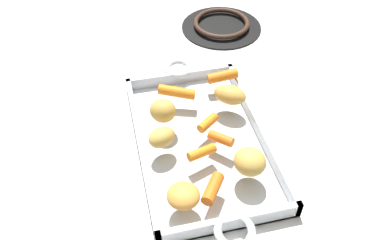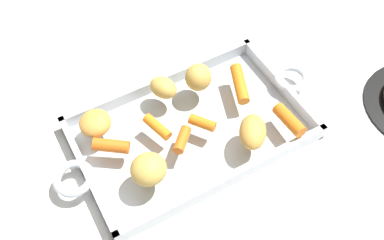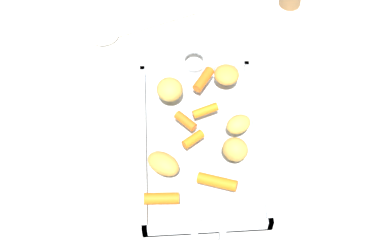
{
  "view_description": "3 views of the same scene",
  "coord_description": "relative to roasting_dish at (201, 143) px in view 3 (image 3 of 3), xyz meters",
  "views": [
    {
      "loc": [
        0.48,
        -0.13,
        0.55
      ],
      "look_at": [
        -0.01,
        -0.01,
        0.05
      ],
      "focal_mm": 37.56,
      "sensor_mm": 36.0,
      "label": 1
    },
    {
      "loc": [
        0.19,
        0.34,
        0.59
      ],
      "look_at": [
        0.01,
        0.01,
        0.06
      ],
      "focal_mm": 40.3,
      "sensor_mm": 36.0,
      "label": 2
    },
    {
      "loc": [
        -0.57,
        0.05,
        0.91
      ],
      "look_at": [
        0.02,
        0.02,
        0.06
      ],
      "focal_mm": 51.39,
      "sensor_mm": 36.0,
      "label": 3
    }
  ],
  "objects": [
    {
      "name": "baby_carrot_center_left",
      "position": [
        -0.1,
        -0.02,
        0.03
      ],
      "size": [
        0.05,
        0.08,
        0.03
      ],
      "primitive_type": "cylinder",
      "rotation": [
        1.48,
        0.0,
        5.91
      ],
      "color": "orange",
      "rests_on": "roasting_dish"
    },
    {
      "name": "baby_carrot_northwest",
      "position": [
        0.13,
        -0.01,
        0.03
      ],
      "size": [
        0.06,
        0.05,
        0.02
      ],
      "primitive_type": "cylinder",
      "rotation": [
        1.62,
        0.0,
        4.11
      ],
      "color": "orange",
      "rests_on": "roasting_dish"
    },
    {
      "name": "potato_whole",
      "position": [
        -0.05,
        -0.06,
        0.05
      ],
      "size": [
        0.06,
        0.06,
        0.04
      ],
      "primitive_type": "ellipsoid",
      "rotation": [
        0.0,
        0.0,
        0.94
      ],
      "color": "gold",
      "rests_on": "roasting_dish"
    },
    {
      "name": "serving_spoon",
      "position": [
        0.31,
        0.13,
        -0.0
      ],
      "size": [
        0.11,
        0.25,
        0.02
      ],
      "rotation": [
        0.0,
        0.0,
        1.91
      ],
      "color": "white",
      "rests_on": "ground_plane"
    },
    {
      "name": "baby_carrot_center_right",
      "position": [
        -0.01,
        0.02,
        0.03
      ],
      "size": [
        0.04,
        0.04,
        0.02
      ],
      "primitive_type": "cylinder",
      "rotation": [
        1.59,
        0.0,
        0.63
      ],
      "color": "orange",
      "rests_on": "roasting_dish"
    },
    {
      "name": "potato_golden_large",
      "position": [
        0.14,
        -0.06,
        0.04
      ],
      "size": [
        0.07,
        0.07,
        0.03
      ],
      "primitive_type": "ellipsoid",
      "rotation": [
        0.0,
        0.0,
        0.94
      ],
      "color": "gold",
      "rests_on": "roasting_dish"
    },
    {
      "name": "baby_carrot_northeast",
      "position": [
        -0.13,
        0.08,
        0.03
      ],
      "size": [
        0.02,
        0.06,
        0.03
      ],
      "primitive_type": "cylinder",
      "rotation": [
        1.48,
        0.0,
        3.14
      ],
      "color": "orange",
      "rests_on": "roasting_dish"
    },
    {
      "name": "potato_corner",
      "position": [
        0.01,
        -0.07,
        0.04
      ],
      "size": [
        0.05,
        0.06,
        0.03
      ],
      "primitive_type": "ellipsoid",
      "rotation": [
        0.0,
        0.0,
        5.16
      ],
      "color": "gold",
      "rests_on": "roasting_dish"
    },
    {
      "name": "potato_halved",
      "position": [
        -0.07,
        0.07,
        0.04
      ],
      "size": [
        0.07,
        0.07,
        0.03
      ],
      "primitive_type": "ellipsoid",
      "rotation": [
        0.0,
        0.0,
        4.08
      ],
      "color": "gold",
      "rests_on": "roasting_dish"
    },
    {
      "name": "baby_carrot_short",
      "position": [
        0.03,
        0.03,
        0.03
      ],
      "size": [
        0.04,
        0.04,
        0.02
      ],
      "primitive_type": "cylinder",
      "rotation": [
        1.64,
        0.0,
        5.5
      ],
      "color": "orange",
      "rests_on": "roasting_dish"
    },
    {
      "name": "baby_carrot_southeast",
      "position": [
        0.05,
        -0.01,
        0.03
      ],
      "size": [
        0.03,
        0.05,
        0.02
      ],
      "primitive_type": "cylinder",
      "rotation": [
        1.64,
        0.0,
        3.44
      ],
      "color": "orange",
      "rests_on": "roasting_dish"
    },
    {
      "name": "potato_near_roast",
      "position": [
        0.1,
        0.05,
        0.04
      ],
      "size": [
        0.07,
        0.07,
        0.04
      ],
      "primitive_type": "ellipsoid",
      "rotation": [
        0.0,
        0.0,
        0.37
      ],
      "color": "gold",
      "rests_on": "roasting_dish"
    },
    {
      "name": "ground_plane",
      "position": [
        0.0,
        0.0,
        -0.01
      ],
      "size": [
        1.92,
        1.92,
        0.0
      ],
      "primitive_type": "plane",
      "color": "white"
    },
    {
      "name": "roasting_dish",
      "position": [
        0.0,
        0.0,
        0.0
      ],
      "size": [
        0.46,
        0.23,
        0.03
      ],
      "color": "silver",
      "rests_on": "ground_plane"
    }
  ]
}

